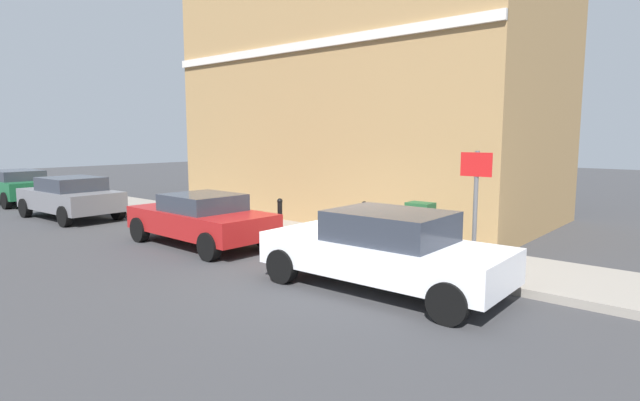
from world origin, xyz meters
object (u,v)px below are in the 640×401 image
Objects in this scene: car_white at (384,249)px; bollard_far_kerb at (280,218)px; bollard_near_cabinet at (364,221)px; car_green at (15,185)px; car_red at (201,218)px; utility_cabinet at (420,231)px; street_sign at (476,194)px; car_grey at (71,197)px.

car_white is 4.26× the size of bollard_far_kerb.
car_green is at bearing 97.98° from bollard_near_cabinet.
utility_cabinet is at bearing -156.08° from car_red.
car_green is at bearing -1.33° from car_white.
bollard_far_kerb is at bearing 102.90° from utility_cabinet.
bollard_near_cabinet is 3.29m from street_sign.
utility_cabinet reaches higher than bollard_near_cabinet.
car_grey reaches higher than car_green.
car_white is 5.52m from car_red.
street_sign reaches higher than utility_cabinet.
car_red is at bearing -2.75° from car_white.
car_red is 4.00× the size of bollard_near_cabinet.
car_red is at bearing -178.97° from car_grey.
utility_cabinet is at bearing -77.74° from car_white.
utility_cabinet is 0.50× the size of street_sign.
car_white is 1.92× the size of street_sign.
car_red is at bearing 101.79° from street_sign.
car_white is 12.18m from car_grey.
car_green is 3.75× the size of utility_cabinet.
car_green is (0.22, 5.65, 0.00)m from car_grey.
street_sign is at bearing -124.01° from car_white.
car_red is at bearing 121.80° from bollard_near_cabinet.
bollard_near_cabinet and bollard_far_kerb have the same top height.
car_green reaches higher than bollard_near_cabinet.
bollard_near_cabinet is (2.14, -3.45, 0.02)m from car_red.
car_white reaches higher than car_grey.
car_grey is 10.41m from bollard_near_cabinet.
car_white reaches higher than car_red.
car_red is 6.68m from car_grey.
bollard_near_cabinet is at bearing -172.03° from car_green.
bollard_near_cabinet is 0.45× the size of street_sign.
utility_cabinet is (2.04, -4.99, -0.00)m from car_red.
car_white reaches higher than utility_cabinet.
car_red is 5.39m from utility_cabinet.
car_red is (0.17, 5.51, -0.05)m from car_white.
bollard_far_kerb is at bearing -170.85° from car_grey.
car_white is 2.27m from utility_cabinet.
bollard_far_kerb is at bearing 91.26° from street_sign.
car_green is 15.92m from bollard_near_cabinet.
street_sign reaches higher than car_grey.
car_grey is at bearing 4.17° from car_red.
car_green reaches higher than utility_cabinet.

